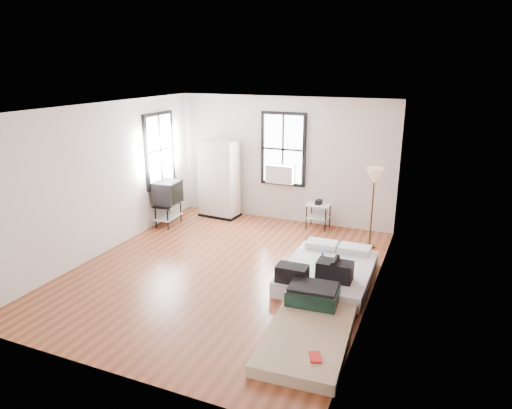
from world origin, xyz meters
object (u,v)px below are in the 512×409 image
at_px(side_table, 318,209).
at_px(tv_stand, 168,194).
at_px(wardrobe, 219,179).
at_px(mattress_main, 327,271).
at_px(mattress_bare, 310,324).
at_px(floor_lamp, 374,180).

distance_m(side_table, tv_stand, 3.33).
relative_size(wardrobe, tv_stand, 1.79).
height_order(mattress_main, tv_stand, tv_stand).
xyz_separation_m(mattress_bare, floor_lamp, (0.24, 3.36, 1.23)).
bearing_deg(mattress_bare, mattress_main, 92.20).
bearing_deg(wardrobe, mattress_bare, -45.52).
xyz_separation_m(mattress_bare, wardrobe, (-3.37, 3.95, 0.77)).
distance_m(mattress_bare, tv_stand, 5.10).
xyz_separation_m(wardrobe, tv_stand, (-0.76, -1.01, -0.18)).
xyz_separation_m(wardrobe, side_table, (2.38, 0.07, -0.46)).
height_order(wardrobe, side_table, wardrobe).
bearing_deg(floor_lamp, mattress_bare, -94.00).
height_order(mattress_bare, tv_stand, tv_stand).
relative_size(wardrobe, floor_lamp, 1.13).
bearing_deg(side_table, floor_lamp, -28.01).
xyz_separation_m(side_table, floor_lamp, (1.23, -0.65, 0.92)).
xyz_separation_m(mattress_main, floor_lamp, (0.40, 1.75, 1.19)).
bearing_deg(tv_stand, wardrobe, 49.59).
xyz_separation_m(mattress_main, mattress_bare, (0.17, -1.61, -0.04)).
height_order(mattress_bare, side_table, side_table).
distance_m(mattress_bare, floor_lamp, 3.59).
distance_m(mattress_main, floor_lamp, 2.16).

